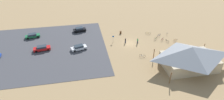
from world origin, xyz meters
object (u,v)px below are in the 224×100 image
(car_white_inner_stall, at_px, (79,48))
(visitor_crossing_yard, at_px, (197,48))
(bike_pavilion, at_px, (190,56))
(car_green_near_entry, at_px, (33,36))
(bicycle_black_near_porch, at_px, (167,41))
(bicycle_red_yard_front, at_px, (162,39))
(bicycle_white_mid_cluster, at_px, (167,34))
(car_black_second_row, at_px, (80,30))
(bicycle_purple_lone_east, at_px, (172,48))
(visitor_near_lot, at_px, (138,41))
(bicycle_yellow_yard_right, at_px, (148,33))
(bicycle_silver_back_row, at_px, (142,56))
(bicycle_green_lone_west, at_px, (155,39))
(bicycle_blue_trailside, at_px, (159,35))
(trash_bin, at_px, (121,32))
(lot_sign, at_px, (113,38))
(bicycle_orange_edge_south, at_px, (175,40))
(car_red_aisle_side, at_px, (42,48))
(visitor_at_bikes, at_px, (125,40))

(car_white_inner_stall, distance_m, visitor_crossing_yard, 33.88)
(bike_pavilion, xyz_separation_m, car_green_near_entry, (41.11, -23.70, -2.47))
(bicycle_black_near_porch, xyz_separation_m, car_green_near_entry, (41.49, -10.86, 0.37))
(bicycle_black_near_porch, xyz_separation_m, bicycle_red_yard_front, (1.19, -1.29, 0.03))
(bicycle_white_mid_cluster, bearing_deg, car_black_second_row, -15.46)
(bicycle_purple_lone_east, bearing_deg, visitor_near_lot, -30.95)
(car_white_inner_stall, bearing_deg, bike_pavilion, 153.35)
(bike_pavilion, xyz_separation_m, bicycle_yellow_yard_right, (3.66, -19.07, -2.82))
(bike_pavilion, height_order, bicycle_silver_back_row, bike_pavilion)
(bicycle_black_near_porch, bearing_deg, bicycle_green_lone_west, -34.57)
(bicycle_blue_trailside, bearing_deg, trash_bin, -19.98)
(lot_sign, distance_m, bicycle_orange_edge_south, 19.44)
(bicycle_blue_trailside, bearing_deg, car_red_aisle_side, 3.04)
(bicycle_blue_trailside, xyz_separation_m, car_red_aisle_side, (36.39, 1.94, 0.37))
(car_green_near_entry, bearing_deg, trash_bin, 175.03)
(lot_sign, height_order, car_black_second_row, lot_sign)
(car_black_second_row, distance_m, visitor_at_bikes, 17.12)
(bicycle_blue_trailside, relative_size, car_green_near_entry, 0.35)
(bike_pavilion, relative_size, bicycle_blue_trailside, 9.08)
(bike_pavilion, bearing_deg, bicycle_red_yard_front, -86.73)
(bicycle_white_mid_cluster, height_order, bicycle_silver_back_row, bicycle_silver_back_row)
(bicycle_orange_edge_south, bearing_deg, bicycle_yellow_yard_right, -42.65)
(lot_sign, bearing_deg, car_white_inner_stall, 14.28)
(car_red_aisle_side, bearing_deg, bicycle_blue_trailside, -176.96)
(lot_sign, bearing_deg, bicycle_red_yard_front, 172.63)
(bicycle_blue_trailside, xyz_separation_m, car_white_inner_stall, (25.95, 3.53, 0.36))
(visitor_near_lot, bearing_deg, bicycle_silver_back_row, 82.40)
(trash_bin, distance_m, visitor_at_bikes, 6.40)
(lot_sign, distance_m, bicycle_silver_back_row, 11.60)
(bicycle_silver_back_row, xyz_separation_m, visitor_near_lot, (-1.01, -7.56, 0.53))
(bike_pavilion, distance_m, lot_sign, 22.86)
(lot_sign, bearing_deg, car_black_second_row, -43.01)
(bicycle_red_yard_front, distance_m, visitor_near_lot, 8.16)
(lot_sign, bearing_deg, trash_bin, -124.85)
(visitor_crossing_yard, bearing_deg, bicycle_white_mid_cluster, -69.73)
(car_black_second_row, bearing_deg, bicycle_blue_trailside, 161.56)
(visitor_near_lot, bearing_deg, bicycle_white_mid_cluster, -162.39)
(lot_sign, height_order, car_white_inner_stall, lot_sign)
(bicycle_orange_edge_south, height_order, visitor_at_bikes, visitor_at_bikes)
(car_white_inner_stall, bearing_deg, bicycle_green_lone_west, -176.32)
(car_green_near_entry, height_order, visitor_crossing_yard, visitor_crossing_yard)
(visitor_crossing_yard, bearing_deg, bike_pavilion, 45.27)
(bicycle_purple_lone_east, xyz_separation_m, car_red_aisle_side, (36.96, -6.35, 0.37))
(bicycle_yellow_yard_right, height_order, car_green_near_entry, car_green_near_entry)
(bicycle_silver_back_row, bearing_deg, car_green_near_entry, -29.14)
(trash_bin, bearing_deg, bicycle_blue_trailside, 160.02)
(bicycle_silver_back_row, distance_m, bicycle_orange_edge_south, 14.54)
(bicycle_black_near_porch, height_order, visitor_at_bikes, visitor_at_bikes)
(bicycle_green_lone_west, distance_m, car_red_aisle_side, 34.48)
(bicycle_yellow_yard_right, relative_size, bicycle_orange_edge_south, 0.92)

